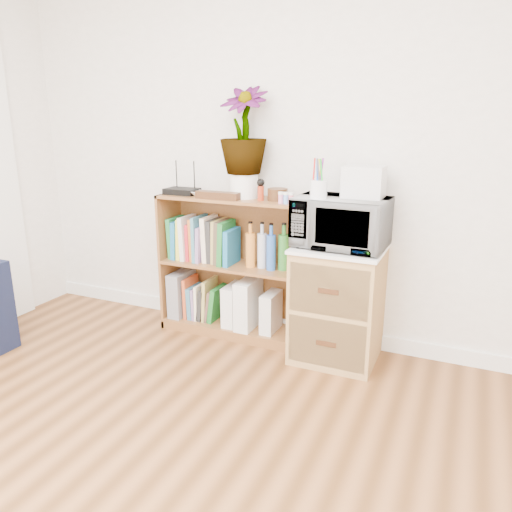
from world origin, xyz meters
The scene contains 21 objects.
skirting_board centered at (0.00, 2.24, 0.05)m, with size 4.00×0.02×0.10m, color white.
bookshelf centered at (-0.35, 2.10, 0.47)m, with size 1.00×0.30×0.95m, color brown.
wicker_unit centered at (0.40, 2.02, 0.35)m, with size 0.50×0.45×0.70m, color #9E7542.
microwave centered at (0.40, 2.02, 0.87)m, with size 0.53×0.36×0.29m, color silver.
pen_cup centered at (0.29, 1.92, 1.06)m, with size 0.09×0.09×0.10m, color white.
small_appliance centered at (0.51, 2.07, 1.10)m, with size 0.22×0.19×0.18m, color silver.
router centered at (-0.71, 2.08, 0.97)m, with size 0.22×0.15×0.04m, color black.
white_bowl centered at (-0.56, 2.07, 0.97)m, with size 0.13×0.13×0.03m, color white.
plant_pot centered at (-0.27, 2.12, 1.03)m, with size 0.18×0.18×0.15m, color white.
potted_plant centered at (-0.27, 2.12, 1.37)m, with size 0.30×0.30×0.54m, color #327D37.
trinket_box centered at (-0.40, 2.00, 0.97)m, with size 0.29×0.07×0.05m, color #331F0E.
kokeshi_doll centered at (-0.13, 2.06, 0.99)m, with size 0.04×0.04×0.09m, color #A42E14.
wooden_bowl centered at (-0.03, 2.11, 0.99)m, with size 0.13×0.13×0.07m, color #3C2010.
paint_jars centered at (0.06, 2.01, 0.98)m, with size 0.12×0.04×0.06m, color pink.
file_box centered at (-0.76, 2.10, 0.23)m, with size 0.10×0.26×0.32m, color gray.
magazine_holder_left centered at (-0.34, 2.09, 0.21)m, with size 0.09×0.23×0.28m, color silver.
magazine_holder_mid centered at (-0.23, 2.09, 0.24)m, with size 0.11×0.27×0.33m, color silver.
magazine_holder_right centered at (-0.06, 2.09, 0.20)m, with size 0.08×0.21×0.27m, color silver.
cookbooks centered at (-0.57, 2.10, 0.64)m, with size 0.49×0.20×0.31m.
liquor_bottles centered at (-0.05, 2.10, 0.64)m, with size 0.37×0.07×0.30m.
lower_books centered at (-0.58, 2.10, 0.20)m, with size 0.26×0.19×0.30m.
Camera 1 is at (1.10, -0.77, 1.47)m, focal length 35.00 mm.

